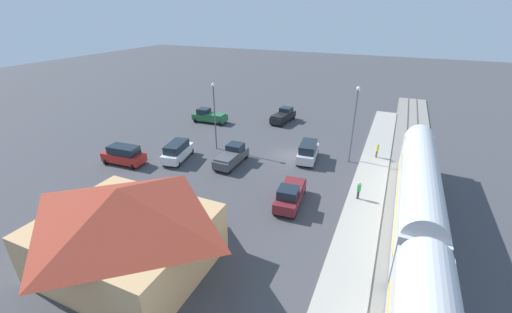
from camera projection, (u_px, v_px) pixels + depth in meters
name	position (u px, v px, depth m)	size (l,w,h in m)	color
ground_plane	(287.00, 155.00, 39.44)	(200.00, 200.00, 0.00)	#424247
railway_track	(412.00, 176.00, 34.26)	(4.80, 70.00, 0.30)	gray
platform	(373.00, 169.00, 35.71)	(3.20, 46.00, 0.30)	#A8A399
passenger_train	(421.00, 263.00, 18.78)	(2.93, 39.29, 4.98)	silver
station_building	(125.00, 227.00, 21.31)	(11.39, 9.56, 6.14)	tan
pedestrian_on_platform	(359.00, 189.00, 29.46)	(0.36, 0.36, 1.71)	#333338
pedestrian_waiting_far	(377.00, 150.00, 37.75)	(0.36, 0.36, 1.71)	brown
suv_red	(124.00, 155.00, 36.73)	(5.02, 2.66, 2.22)	red
suv_silver	(308.00, 151.00, 37.62)	(2.53, 5.10, 2.22)	silver
suv_white	(177.00, 151.00, 37.68)	(2.86, 5.18, 2.22)	white
pickup_maroon	(290.00, 194.00, 29.16)	(2.48, 5.57, 2.14)	maroon
pickup_charcoal	(232.00, 156.00, 36.75)	(1.98, 5.41, 2.14)	#47494F
pickup_black	(283.00, 116.00, 50.48)	(2.64, 5.61, 2.14)	black
pickup_green	(209.00, 116.00, 50.32)	(5.49, 2.70, 2.14)	#236638
light_pole_near_platform	(355.00, 117.00, 35.45)	(0.44, 0.44, 8.84)	#515156
light_pole_lot_center	(214.00, 109.00, 39.08)	(0.44, 0.44, 8.36)	#515156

